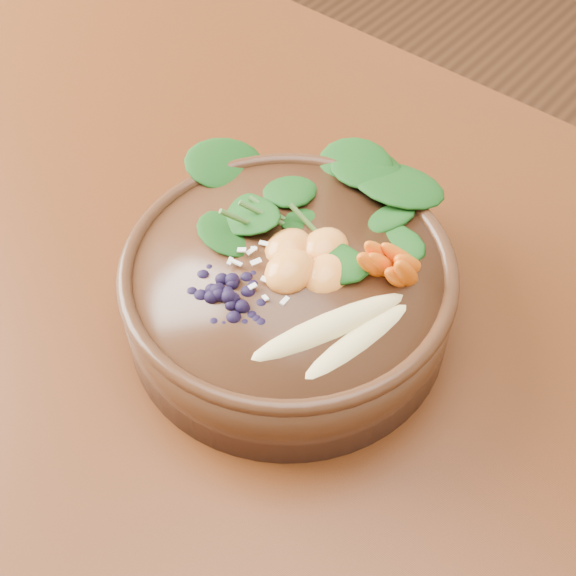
# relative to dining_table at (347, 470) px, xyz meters

# --- Properties ---
(dining_table) EXTENTS (1.60, 0.90, 0.75)m
(dining_table) POSITION_rel_dining_table_xyz_m (0.00, 0.00, 0.00)
(dining_table) COLOR #331C0C
(dining_table) RESTS_ON ground
(stoneware_bowl) EXTENTS (0.36, 0.36, 0.07)m
(stoneware_bowl) POSITION_rel_dining_table_xyz_m (-0.10, 0.04, 0.13)
(stoneware_bowl) COLOR #422414
(stoneware_bowl) RESTS_ON dining_table
(kale_heap) EXTENTS (0.23, 0.22, 0.04)m
(kale_heap) POSITION_rel_dining_table_xyz_m (-0.12, 0.11, 0.19)
(kale_heap) COLOR #134410
(kale_heap) RESTS_ON stoneware_bowl
(carrot_cluster) EXTENTS (0.07, 0.07, 0.08)m
(carrot_cluster) POSITION_rel_dining_table_xyz_m (-0.03, 0.09, 0.21)
(carrot_cluster) COLOR orange
(carrot_cluster) RESTS_ON stoneware_bowl
(banana_halves) EXTENTS (0.09, 0.15, 0.03)m
(banana_halves) POSITION_rel_dining_table_xyz_m (-0.03, 0.01, 0.18)
(banana_halves) COLOR #E0CC84
(banana_halves) RESTS_ON stoneware_bowl
(mandarin_cluster) EXTENTS (0.11, 0.11, 0.03)m
(mandarin_cluster) POSITION_rel_dining_table_xyz_m (-0.09, 0.05, 0.18)
(mandarin_cluster) COLOR orange
(mandarin_cluster) RESTS_ON stoneware_bowl
(blueberry_pile) EXTENTS (0.15, 0.14, 0.04)m
(blueberry_pile) POSITION_rel_dining_table_xyz_m (-0.12, -0.02, 0.19)
(blueberry_pile) COLOR black
(blueberry_pile) RESTS_ON stoneware_bowl
(coconut_flakes) EXTENTS (0.11, 0.09, 0.01)m
(coconut_flakes) POSITION_rel_dining_table_xyz_m (-0.11, 0.02, 0.17)
(coconut_flakes) COLOR white
(coconut_flakes) RESTS_ON stoneware_bowl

